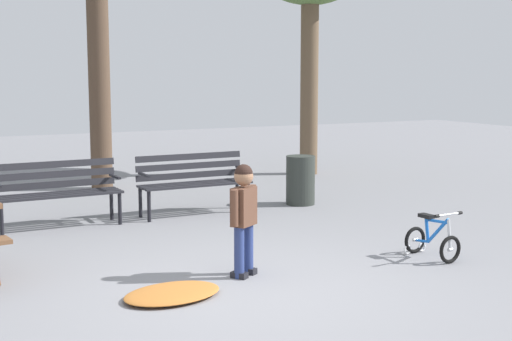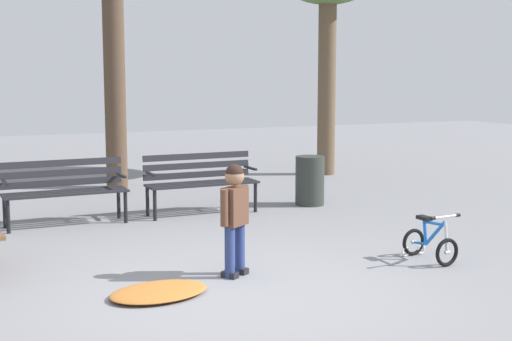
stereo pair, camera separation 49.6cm
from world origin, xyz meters
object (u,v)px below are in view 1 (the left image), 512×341
(child_standing, at_px, (244,210))
(park_bench_left, at_px, (193,178))
(kids_bicycle, at_px, (432,240))
(park_bench_far_left, at_px, (57,188))
(trash_bin, at_px, (300,180))

(child_standing, bearing_deg, park_bench_left, 76.51)
(child_standing, xyz_separation_m, kids_bicycle, (2.12, -0.31, -0.46))
(park_bench_far_left, distance_m, child_standing, 3.38)
(park_bench_far_left, relative_size, park_bench_left, 1.00)
(trash_bin, bearing_deg, kids_bicycle, -96.33)
(park_bench_far_left, distance_m, park_bench_left, 1.90)
(park_bench_left, relative_size, child_standing, 1.43)
(kids_bicycle, xyz_separation_m, trash_bin, (0.38, 3.44, 0.17))
(kids_bicycle, distance_m, trash_bin, 3.46)
(park_bench_left, height_order, kids_bicycle, park_bench_left)
(park_bench_far_left, xyz_separation_m, park_bench_left, (1.90, 0.01, 0.00))
(park_bench_far_left, height_order, park_bench_left, same)
(park_bench_left, bearing_deg, kids_bicycle, -68.72)
(park_bench_far_left, distance_m, trash_bin, 3.65)
(child_standing, distance_m, kids_bicycle, 2.19)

